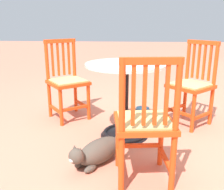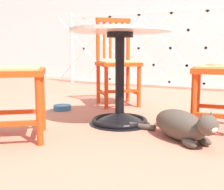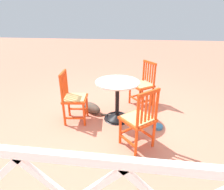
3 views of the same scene
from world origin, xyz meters
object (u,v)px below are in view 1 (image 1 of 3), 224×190
Objects in this scene: cafe_table at (125,108)px; pet_water_bowl at (143,110)px; orange_chair_by_planter at (67,82)px; tabby_cat at (97,152)px; orange_chair_at_corner at (145,124)px; orange_chair_facing_out at (192,86)px.

pet_water_bowl is (-0.72, 0.22, -0.26)m from cafe_table.
orange_chair_by_planter is 5.36× the size of pet_water_bowl.
pet_water_bowl is (-1.26, 0.43, -0.07)m from tabby_cat.
tabby_cat is at bearing -119.39° from orange_chair_at_corner.
cafe_table reaches higher than pet_water_bowl.
orange_chair_by_planter is at bearing -93.23° from orange_chair_facing_out.
orange_chair_at_corner is 1.34× the size of tabby_cat.
cafe_table reaches higher than tabby_cat.
tabby_cat is at bearing -21.15° from cafe_table.
pet_water_bowl is at bearing -123.77° from orange_chair_facing_out.
cafe_table is at bearing 56.06° from orange_chair_by_planter.
orange_chair_at_corner is 1.53m from pet_water_bowl.
orange_chair_facing_out reaches higher than tabby_cat.
tabby_cat is at bearing 25.15° from orange_chair_by_planter.
orange_chair_at_corner is (0.75, 0.15, 0.15)m from cafe_table.
cafe_table is 0.78m from orange_chair_at_corner.
orange_chair_by_planter reaches higher than tabby_cat.
cafe_table is at bearing -168.51° from orange_chair_at_corner.
orange_chair_facing_out is at bearing 86.77° from orange_chair_by_planter.
tabby_cat is (0.55, -0.21, -0.19)m from cafe_table.
orange_chair_at_corner reaches higher than tabby_cat.
tabby_cat is (1.00, 0.47, -0.34)m from orange_chair_by_planter.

